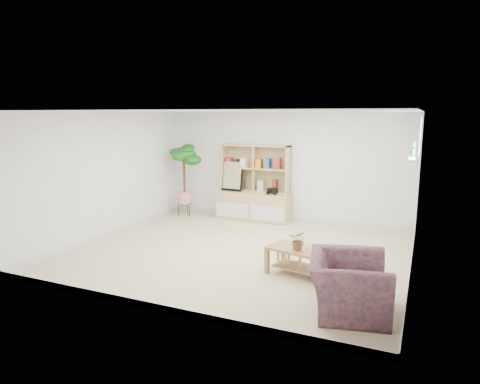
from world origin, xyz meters
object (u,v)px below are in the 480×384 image
at_px(storage_unit, 254,183).
at_px(floor_tree, 184,181).
at_px(coffee_table, 302,262).
at_px(armchair, 349,281).

xyz_separation_m(storage_unit, floor_tree, (-1.60, -0.32, -0.00)).
bearing_deg(coffee_table, armchair, -35.32).
xyz_separation_m(storage_unit, armchair, (2.75, -3.81, -0.45)).
bearing_deg(armchair, coffee_table, 29.34).
bearing_deg(armchair, storage_unit, 23.86).
bearing_deg(storage_unit, armchair, -54.18).
height_order(coffee_table, floor_tree, floor_tree).
xyz_separation_m(coffee_table, floor_tree, (-3.53, 2.56, 0.63)).
bearing_deg(floor_tree, coffee_table, -35.92).
height_order(storage_unit, coffee_table, storage_unit).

